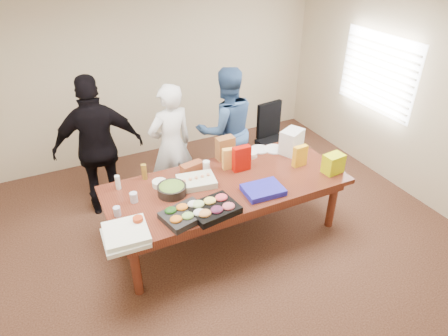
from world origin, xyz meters
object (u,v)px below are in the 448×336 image
person_right (226,129)px  sheet_cake (196,181)px  office_chair (275,141)px  person_center (171,146)px  conference_table (227,208)px  salad_bowl (172,190)px

person_right → sheet_cake: size_ratio=4.14×
office_chair → person_center: bearing=175.7°
conference_table → salad_bowl: (-0.64, 0.07, 0.43)m
conference_table → sheet_cake: sheet_cake is taller
office_chair → person_right: size_ratio=0.57×
person_right → sheet_cake: bearing=53.1°
person_center → salad_bowl: (-0.32, -0.90, -0.04)m
person_center → sheet_cake: size_ratio=3.96×
sheet_cake → salad_bowl: bearing=-159.8°
person_right → conference_table: bearing=69.8°
office_chair → person_right: 0.93m
office_chair → sheet_cake: bearing=-158.2°
conference_table → person_right: (0.50, 1.02, 0.51)m
conference_table → person_center: (-0.33, 0.97, 0.47)m
office_chair → salad_bowl: 2.24m
person_center → person_right: size_ratio=0.96×
person_right → salad_bowl: (-1.15, -0.95, -0.08)m
conference_table → office_chair: bearing=38.0°
conference_table → office_chair: size_ratio=2.78×
conference_table → sheet_cake: 0.54m
office_chair → salad_bowl: size_ratio=3.09×
sheet_cake → salad_bowl: (-0.32, -0.06, 0.02)m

